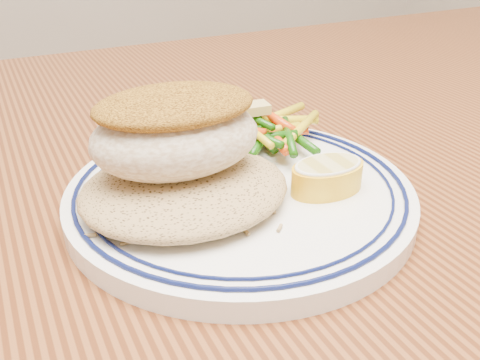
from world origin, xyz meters
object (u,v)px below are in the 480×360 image
at_px(plate, 240,193).
at_px(fish_fillet, 175,129).
at_px(dining_table, 257,266).
at_px(rice_pilaf, 184,185).
at_px(lemon_wedge, 327,175).
at_px(vegetable_pile, 260,130).

distance_m(plate, fish_fillet, 0.07).
bearing_deg(dining_table, rice_pilaf, -150.60).
bearing_deg(lemon_wedge, plate, 148.40).
bearing_deg(fish_fillet, plate, -8.33).
distance_m(dining_table, vegetable_pile, 0.13).
height_order(dining_table, lemon_wedge, lemon_wedge).
bearing_deg(plate, lemon_wedge, -31.60).
bearing_deg(fish_fillet, lemon_wedge, -21.86).
height_order(dining_table, fish_fillet, fish_fillet).
xyz_separation_m(plate, vegetable_pile, (0.05, 0.06, 0.02)).
xyz_separation_m(rice_pilaf, lemon_wedge, (0.09, -0.03, -0.00)).
xyz_separation_m(plate, rice_pilaf, (-0.04, -0.00, 0.02)).
height_order(rice_pilaf, fish_fillet, fish_fillet).
bearing_deg(plate, vegetable_pile, 50.66).
relative_size(dining_table, fish_fillet, 12.94).
height_order(rice_pilaf, vegetable_pile, same).
xyz_separation_m(fish_fillet, lemon_wedge, (0.09, -0.04, -0.04)).
distance_m(dining_table, fish_fillet, 0.18).
bearing_deg(rice_pilaf, lemon_wedge, -16.52).
distance_m(vegetable_pile, lemon_wedge, 0.09).
xyz_separation_m(dining_table, plate, (-0.04, -0.04, 0.11)).
bearing_deg(rice_pilaf, dining_table, 29.40).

